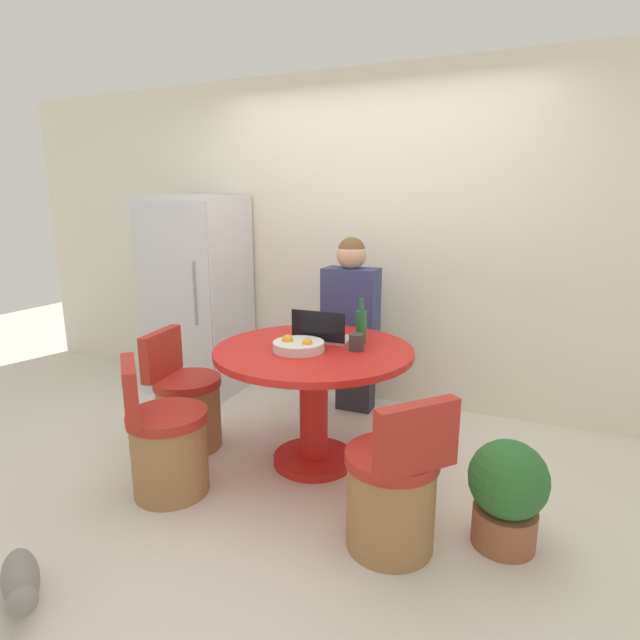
% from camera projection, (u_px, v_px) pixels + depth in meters
% --- Properties ---
extents(ground_plane, '(12.00, 12.00, 0.00)m').
position_uv_depth(ground_plane, '(298.00, 479.00, 2.97)').
color(ground_plane, beige).
extents(wall_back, '(7.00, 0.06, 2.60)m').
position_uv_depth(wall_back, '(374.00, 242.00, 3.96)').
color(wall_back, silver).
rests_on(wall_back, ground_plane).
extents(refrigerator, '(0.75, 0.66, 1.67)m').
position_uv_depth(refrigerator, '(197.00, 295.00, 4.28)').
color(refrigerator, silver).
rests_on(refrigerator, ground_plane).
extents(dining_table, '(1.20, 1.20, 0.76)m').
position_uv_depth(dining_table, '(314.00, 379.00, 3.04)').
color(dining_table, red).
rests_on(dining_table, ground_plane).
extents(chair_left_side, '(0.46, 0.44, 0.79)m').
position_uv_depth(chair_left_side, '(187.00, 406.00, 3.32)').
color(chair_left_side, '#9E7042').
rests_on(chair_left_side, ground_plane).
extents(chair_near_right_corner, '(0.51, 0.51, 0.79)m').
position_uv_depth(chair_near_right_corner, '(393.00, 494.00, 2.32)').
color(chair_near_right_corner, '#9E7042').
rests_on(chair_near_right_corner, ground_plane).
extents(chair_near_left_corner, '(0.51, 0.51, 0.79)m').
position_uv_depth(chair_near_left_corner, '(166.00, 446.00, 2.78)').
color(chair_near_left_corner, '#9E7042').
rests_on(chair_near_left_corner, ground_plane).
extents(person_seated, '(0.40, 0.37, 1.37)m').
position_uv_depth(person_seated, '(352.00, 318.00, 3.74)').
color(person_seated, '#2D2D38').
rests_on(person_seated, ground_plane).
extents(laptop, '(0.35, 0.21, 0.20)m').
position_uv_depth(laptop, '(322.00, 334.00, 3.14)').
color(laptop, '#B7B7BC').
rests_on(laptop, dining_table).
extents(fruit_bowl, '(0.30, 0.30, 0.09)m').
position_uv_depth(fruit_bowl, '(298.00, 346.00, 2.93)').
color(fruit_bowl, beige).
rests_on(fruit_bowl, dining_table).
extents(coffee_cup, '(0.09, 0.09, 0.10)m').
position_uv_depth(coffee_cup, '(356.00, 342.00, 2.93)').
color(coffee_cup, '#383333').
rests_on(coffee_cup, dining_table).
extents(bottle, '(0.07, 0.07, 0.28)m').
position_uv_depth(bottle, '(361.00, 326.00, 3.08)').
color(bottle, '#23602D').
rests_on(bottle, dining_table).
extents(cat, '(0.41, 0.31, 0.18)m').
position_uv_depth(cat, '(21.00, 581.00, 2.04)').
color(cat, gray).
rests_on(cat, ground_plane).
extents(potted_plant, '(0.37, 0.37, 0.53)m').
position_uv_depth(potted_plant, '(507.00, 491.00, 2.34)').
color(potted_plant, '#935638').
rests_on(potted_plant, ground_plane).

